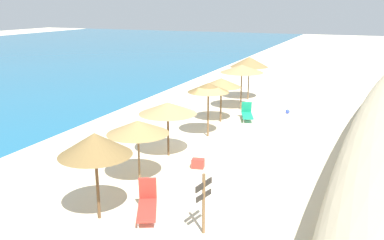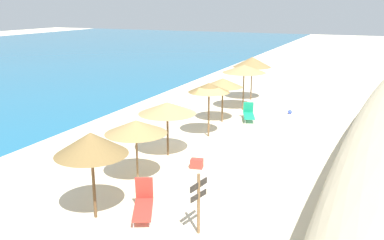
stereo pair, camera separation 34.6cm
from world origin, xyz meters
The scene contains 13 objects.
ground_plane centered at (0.00, 0.00, 0.00)m, with size 160.00×160.00×0.00m, color beige.
beach_umbrella_0 centered at (-7.96, 0.97, 2.40)m, with size 2.20×2.20×2.75m.
beach_umbrella_1 centered at (-5.03, 1.23, 2.10)m, with size 2.28×2.28×2.35m.
beach_umbrella_2 centered at (-2.09, 1.47, 2.12)m, with size 2.49×2.49×2.37m.
beach_umbrella_3 centered at (1.16, 0.86, 2.47)m, with size 2.04×2.04×2.71m.
beach_umbrella_4 centered at (4.01, 1.18, 2.22)m, with size 2.21×2.21×2.47m.
beach_umbrella_5 centered at (7.17, 0.95, 2.58)m, with size 2.65×2.65×2.82m.
beach_umbrella_6 centered at (10.17, 1.32, 2.61)m, with size 2.58×2.58×2.95m.
lounge_chair_0 centered at (-7.22, -0.31, 0.40)m, with size 1.62×1.19×1.07m.
lounge_chair_1 centered at (4.94, -0.09, 0.38)m, with size 1.59×1.06×0.95m.
wooden_signpost centered at (-7.53, -2.31, 1.09)m, with size 0.83×0.20×1.83m.
beach_ball centered at (7.32, -1.96, 0.13)m, with size 0.25×0.25×0.25m, color blue.
cooler_box centered at (-2.95, -0.27, 0.19)m, with size 0.50×0.36×0.37m, color red.
Camera 1 is at (-17.65, -6.23, 6.36)m, focal length 39.36 mm.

